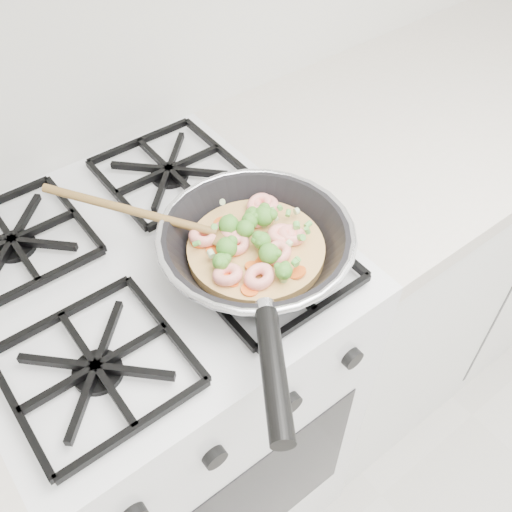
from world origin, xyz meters
TOP-DOWN VIEW (x-y plane):
  - stove at (0.00, 1.70)m, footprint 0.60×0.60m
  - counter_right at (0.80, 1.70)m, footprint 1.00×0.60m
  - skillet at (0.14, 1.57)m, footprint 0.38×0.55m

SIDE VIEW (x-z plane):
  - counter_right at x=0.80m, z-range 0.00..0.90m
  - stove at x=0.00m, z-range 0.00..0.92m
  - skillet at x=0.14m, z-range 0.91..1.00m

